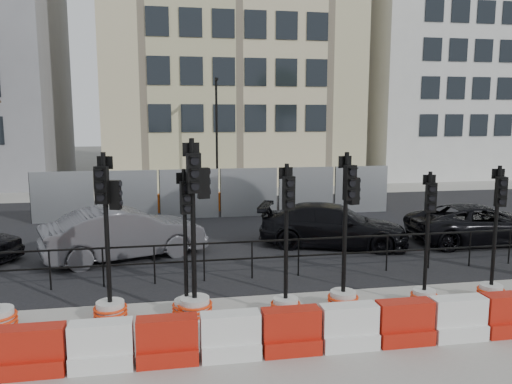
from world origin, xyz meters
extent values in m
plane|color=#51514C|center=(0.00, 0.00, 0.00)|extent=(120.00, 120.00, 0.00)
cube|color=gray|center=(0.00, -3.00, 0.01)|extent=(40.00, 6.00, 0.02)
cube|color=black|center=(0.00, 7.00, 0.01)|extent=(40.00, 14.00, 0.03)
cube|color=gray|center=(0.00, 16.00, 0.01)|extent=(40.00, 4.00, 0.02)
cube|color=beige|center=(2.00, 22.00, 9.00)|extent=(15.00, 10.00, 18.00)
cube|color=silver|center=(17.00, 22.00, 8.00)|extent=(12.00, 9.00, 16.00)
cylinder|color=black|center=(-4.80, 1.20, 0.50)|extent=(0.04, 0.04, 1.00)
cylinder|color=black|center=(-3.60, 1.20, 0.50)|extent=(0.04, 0.04, 1.00)
cylinder|color=black|center=(-2.40, 1.20, 0.50)|extent=(0.04, 0.04, 1.00)
cylinder|color=black|center=(-1.20, 1.20, 0.50)|extent=(0.04, 0.04, 1.00)
cylinder|color=black|center=(0.00, 1.20, 0.50)|extent=(0.04, 0.04, 1.00)
cylinder|color=black|center=(1.20, 1.20, 0.50)|extent=(0.04, 0.04, 1.00)
cylinder|color=black|center=(2.40, 1.20, 0.50)|extent=(0.04, 0.04, 1.00)
cylinder|color=black|center=(3.60, 1.20, 0.50)|extent=(0.04, 0.04, 1.00)
cylinder|color=black|center=(4.80, 1.20, 0.50)|extent=(0.04, 0.04, 1.00)
cylinder|color=black|center=(6.00, 1.20, 0.50)|extent=(0.04, 0.04, 1.00)
cylinder|color=black|center=(7.20, 1.20, 0.50)|extent=(0.04, 0.04, 1.00)
cube|color=black|center=(0.00, 1.20, 0.98)|extent=(18.00, 0.04, 0.04)
cube|color=black|center=(0.00, 1.20, 0.55)|extent=(18.00, 0.04, 0.04)
cube|color=#989BA0|center=(-6.00, 9.00, 1.00)|extent=(2.30, 0.05, 2.00)
cylinder|color=black|center=(-7.15, 9.00, 1.00)|extent=(0.05, 0.05, 2.00)
cube|color=#989BA0|center=(-3.60, 9.00, 1.00)|extent=(2.30, 0.05, 2.00)
cylinder|color=black|center=(-4.75, 9.00, 1.00)|extent=(0.05, 0.05, 2.00)
cube|color=#989BA0|center=(-1.20, 9.00, 1.00)|extent=(2.30, 0.05, 2.00)
cylinder|color=black|center=(-2.35, 9.00, 1.00)|extent=(0.05, 0.05, 2.00)
cube|color=#989BA0|center=(1.20, 9.00, 1.00)|extent=(2.30, 0.05, 2.00)
cylinder|color=black|center=(0.05, 9.00, 1.00)|extent=(0.05, 0.05, 2.00)
cube|color=#989BA0|center=(3.60, 9.00, 1.00)|extent=(2.30, 0.05, 2.00)
cylinder|color=black|center=(2.45, 9.00, 1.00)|extent=(0.05, 0.05, 2.00)
cube|color=#989BA0|center=(6.00, 9.00, 1.00)|extent=(2.30, 0.05, 2.00)
cylinder|color=black|center=(4.85, 9.00, 1.00)|extent=(0.05, 0.05, 2.00)
cube|color=orange|center=(-4.00, 10.50, 0.40)|extent=(1.00, 0.40, 0.80)
cube|color=orange|center=(-2.00, 10.50, 0.40)|extent=(1.00, 0.40, 0.80)
cube|color=orange|center=(0.00, 10.50, 0.40)|extent=(1.00, 0.40, 0.80)
cube|color=orange|center=(2.00, 10.50, 0.40)|extent=(1.00, 0.40, 0.80)
cube|color=orange|center=(4.00, 10.50, 0.40)|extent=(1.00, 0.40, 0.80)
cylinder|color=black|center=(0.50, 15.00, 3.00)|extent=(0.12, 0.12, 6.00)
cube|color=black|center=(0.50, 14.75, 5.90)|extent=(0.12, 0.50, 0.12)
cube|color=#B90E10|center=(-4.20, -2.80, 0.15)|extent=(1.00, 0.50, 0.30)
cube|color=#B90E10|center=(-4.20, -2.80, 0.55)|extent=(1.00, 0.35, 0.50)
cube|color=silver|center=(-3.15, -2.80, 0.15)|extent=(1.00, 0.50, 0.30)
cube|color=silver|center=(-3.15, -2.80, 0.55)|extent=(1.00, 0.35, 0.50)
cube|color=#B90E10|center=(-2.10, -2.80, 0.15)|extent=(1.00, 0.50, 0.30)
cube|color=#B90E10|center=(-2.10, -2.80, 0.55)|extent=(1.00, 0.35, 0.50)
cube|color=silver|center=(-1.05, -2.80, 0.15)|extent=(1.00, 0.50, 0.30)
cube|color=silver|center=(-1.05, -2.80, 0.55)|extent=(1.00, 0.35, 0.50)
cube|color=#B90E10|center=(0.00, -2.80, 0.15)|extent=(1.00, 0.50, 0.30)
cube|color=#B90E10|center=(0.00, -2.80, 0.55)|extent=(1.00, 0.35, 0.50)
cube|color=silver|center=(1.05, -2.80, 0.15)|extent=(1.00, 0.50, 0.30)
cube|color=silver|center=(1.05, -2.80, 0.55)|extent=(1.00, 0.35, 0.50)
cube|color=#B90E10|center=(2.10, -2.80, 0.15)|extent=(1.00, 0.50, 0.30)
cube|color=#B90E10|center=(2.10, -2.80, 0.55)|extent=(1.00, 0.35, 0.50)
cube|color=silver|center=(3.15, -2.80, 0.15)|extent=(1.00, 0.50, 0.30)
cube|color=silver|center=(3.15, -2.80, 0.55)|extent=(1.00, 0.35, 0.50)
cube|color=#B90E10|center=(4.20, -2.80, 0.15)|extent=(1.00, 0.50, 0.30)
cube|color=#B90E10|center=(4.20, -2.80, 0.55)|extent=(1.00, 0.35, 0.50)
cylinder|color=white|center=(-3.23, -0.86, 0.21)|extent=(0.56, 0.56, 0.41)
torus|color=red|center=(-3.23, -0.86, 0.12)|extent=(0.67, 0.67, 0.05)
torus|color=red|center=(-3.23, -0.86, 0.21)|extent=(0.67, 0.67, 0.05)
torus|color=red|center=(-3.23, -0.86, 0.29)|extent=(0.67, 0.67, 0.05)
cylinder|color=black|center=(-3.23, -0.86, 1.85)|extent=(0.09, 0.09, 3.09)
cube|color=black|center=(-3.26, -0.98, 2.78)|extent=(0.28, 0.21, 0.72)
cylinder|color=black|center=(-3.28, -1.06, 2.55)|extent=(0.16, 0.09, 0.15)
cylinder|color=black|center=(-3.28, -1.06, 2.78)|extent=(0.16, 0.09, 0.15)
cylinder|color=black|center=(-3.28, -1.06, 3.00)|extent=(0.16, 0.09, 0.15)
cube|color=black|center=(-3.21, -0.80, 3.19)|extent=(0.30, 0.12, 0.25)
cube|color=black|center=(-3.03, -0.92, 2.57)|extent=(0.24, 0.19, 0.57)
cylinder|color=white|center=(-1.71, -0.89, 0.18)|extent=(0.50, 0.50, 0.37)
torus|color=red|center=(-1.71, -0.89, 0.11)|extent=(0.60, 0.60, 0.05)
torus|color=red|center=(-1.71, -0.89, 0.18)|extent=(0.60, 0.60, 0.05)
torus|color=red|center=(-1.71, -0.89, 0.26)|extent=(0.60, 0.60, 0.05)
cylinder|color=black|center=(-1.71, -0.89, 1.66)|extent=(0.08, 0.08, 2.77)
cube|color=black|center=(-1.68, -0.99, 2.49)|extent=(0.25, 0.18, 0.65)
cylinder|color=black|center=(-1.66, -1.07, 2.29)|extent=(0.15, 0.08, 0.14)
cylinder|color=black|center=(-1.66, -1.07, 2.49)|extent=(0.15, 0.08, 0.14)
cylinder|color=black|center=(-1.66, -1.07, 2.69)|extent=(0.15, 0.08, 0.14)
cube|color=black|center=(-1.73, -0.83, 2.86)|extent=(0.27, 0.10, 0.22)
cylinder|color=white|center=(-1.55, -1.01, 0.22)|extent=(0.60, 0.60, 0.44)
torus|color=red|center=(-1.55, -1.01, 0.13)|extent=(0.72, 0.72, 0.06)
torus|color=red|center=(-1.55, -1.01, 0.22)|extent=(0.72, 0.72, 0.06)
torus|color=red|center=(-1.55, -1.01, 0.31)|extent=(0.72, 0.72, 0.06)
cylinder|color=black|center=(-1.55, -1.01, 1.99)|extent=(0.10, 0.10, 3.32)
cube|color=black|center=(-1.53, -1.14, 2.99)|extent=(0.29, 0.20, 0.77)
cylinder|color=black|center=(-1.51, -1.22, 2.74)|extent=(0.17, 0.08, 0.17)
cylinder|color=black|center=(-1.51, -1.22, 2.99)|extent=(0.17, 0.08, 0.17)
cylinder|color=black|center=(-1.51, -1.22, 3.23)|extent=(0.17, 0.08, 0.17)
cube|color=black|center=(-1.57, -0.94, 3.43)|extent=(0.33, 0.09, 0.27)
cube|color=black|center=(-1.34, -0.97, 2.77)|extent=(0.24, 0.18, 0.61)
cylinder|color=white|center=(0.29, -1.20, 0.19)|extent=(0.51, 0.51, 0.38)
torus|color=red|center=(0.29, -1.20, 0.11)|extent=(0.62, 0.62, 0.05)
torus|color=red|center=(0.29, -1.20, 0.19)|extent=(0.62, 0.62, 0.05)
torus|color=red|center=(0.29, -1.20, 0.27)|extent=(0.62, 0.62, 0.05)
cylinder|color=black|center=(0.29, -1.20, 1.72)|extent=(0.09, 0.09, 2.86)
cube|color=black|center=(0.31, -1.31, 2.57)|extent=(0.24, 0.16, 0.67)
cylinder|color=black|center=(0.32, -1.39, 2.36)|extent=(0.15, 0.07, 0.14)
cylinder|color=black|center=(0.32, -1.39, 2.57)|extent=(0.15, 0.07, 0.14)
cylinder|color=black|center=(0.32, -1.39, 2.78)|extent=(0.15, 0.07, 0.14)
cube|color=black|center=(0.28, -1.14, 2.96)|extent=(0.29, 0.07, 0.23)
cylinder|color=white|center=(1.57, -1.09, 0.20)|extent=(0.55, 0.55, 0.41)
torus|color=red|center=(1.57, -1.09, 0.12)|extent=(0.66, 0.66, 0.05)
torus|color=red|center=(1.57, -1.09, 0.20)|extent=(0.66, 0.66, 0.05)
torus|color=red|center=(1.57, -1.09, 0.28)|extent=(0.66, 0.66, 0.05)
cylinder|color=black|center=(1.57, -1.09, 1.83)|extent=(0.09, 0.09, 3.04)
cube|color=black|center=(1.60, -1.21, 2.74)|extent=(0.27, 0.20, 0.71)
cylinder|color=black|center=(1.62, -1.29, 2.52)|extent=(0.16, 0.09, 0.15)
cylinder|color=black|center=(1.62, -1.29, 2.74)|extent=(0.16, 0.09, 0.15)
cylinder|color=black|center=(1.62, -1.29, 2.96)|extent=(0.16, 0.09, 0.15)
cube|color=black|center=(1.55, -1.03, 3.15)|extent=(0.30, 0.11, 0.24)
cube|color=black|center=(1.76, -1.04, 2.54)|extent=(0.23, 0.18, 0.56)
cylinder|color=white|center=(3.38, -1.17, 0.18)|extent=(0.48, 0.48, 0.35)
torus|color=red|center=(3.38, -1.17, 0.11)|extent=(0.58, 0.58, 0.04)
torus|color=red|center=(3.38, -1.17, 0.18)|extent=(0.58, 0.58, 0.04)
torus|color=red|center=(3.38, -1.17, 0.25)|extent=(0.58, 0.58, 0.04)
cylinder|color=black|center=(3.38, -1.17, 1.60)|extent=(0.08, 0.08, 2.66)
cube|color=black|center=(3.36, -1.27, 2.39)|extent=(0.23, 0.16, 0.62)
cylinder|color=black|center=(3.35, -1.34, 2.20)|extent=(0.14, 0.07, 0.13)
cylinder|color=black|center=(3.35, -1.34, 2.39)|extent=(0.14, 0.07, 0.13)
cylinder|color=black|center=(3.35, -1.34, 2.59)|extent=(0.14, 0.07, 0.13)
cube|color=black|center=(3.39, -1.11, 2.75)|extent=(0.27, 0.08, 0.21)
cylinder|color=white|center=(5.00, -1.16, 0.18)|extent=(0.49, 0.49, 0.37)
torus|color=red|center=(5.00, -1.16, 0.11)|extent=(0.60, 0.60, 0.05)
torus|color=red|center=(5.00, -1.16, 0.18)|extent=(0.60, 0.60, 0.05)
torus|color=red|center=(5.00, -1.16, 0.26)|extent=(0.60, 0.60, 0.05)
cylinder|color=black|center=(5.00, -1.16, 1.65)|extent=(0.08, 0.08, 2.75)
cube|color=black|center=(4.98, -1.27, 2.47)|extent=(0.24, 0.16, 0.64)
cylinder|color=black|center=(4.97, -1.34, 2.27)|extent=(0.14, 0.07, 0.14)
cylinder|color=black|center=(4.97, -1.34, 2.47)|extent=(0.14, 0.07, 0.14)
cylinder|color=black|center=(4.97, -1.34, 2.67)|extent=(0.14, 0.07, 0.14)
cube|color=black|center=(5.01, -1.10, 2.84)|extent=(0.28, 0.07, 0.22)
imported|color=#4C4C51|center=(-3.29, 3.68, 0.75)|extent=(4.43, 5.54, 1.50)
imported|color=black|center=(3.05, 3.95, 0.67)|extent=(4.86, 5.83, 1.34)
imported|color=black|center=(7.84, 3.49, 0.63)|extent=(2.41, 4.71, 1.27)
camera|label=1|loc=(-2.02, -10.71, 4.07)|focal=35.00mm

